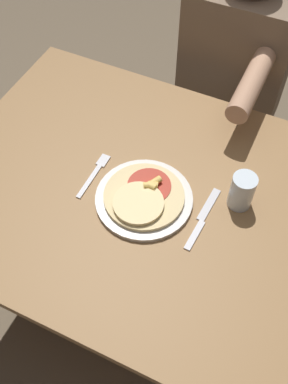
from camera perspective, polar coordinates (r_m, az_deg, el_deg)
name	(u,v)px	position (r m, az deg, el deg)	size (l,w,h in m)	color
ground_plane	(143,291)	(1.93, -0.11, -12.44)	(8.00, 8.00, 0.00)	brown
dining_table	(143,210)	(1.38, -0.15, -2.25)	(1.20, 0.91, 0.72)	olive
plate	(144,199)	(1.28, 0.00, -0.86)	(0.28, 0.28, 0.01)	beige
pizza	(143,196)	(1.26, -0.07, -0.57)	(0.23, 0.23, 0.04)	#E0C689
fork	(95,173)	(1.34, -6.24, 2.45)	(0.03, 0.18, 0.00)	silver
knife	(202,219)	(1.25, 7.38, -3.46)	(0.03, 0.22, 0.00)	silver
drinking_glass	(242,191)	(1.26, 12.33, 0.11)	(0.07, 0.07, 0.11)	silver
person_diner	(234,70)	(1.78, 11.36, 14.95)	(0.38, 0.52, 1.16)	#2D2D38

